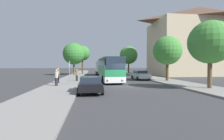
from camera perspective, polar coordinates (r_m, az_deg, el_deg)
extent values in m
plane|color=#38383A|center=(19.23, 4.92, -5.38)|extent=(300.00, 300.00, 0.00)
cube|color=gray|center=(19.07, -16.23, -5.26)|extent=(4.00, 120.00, 0.15)
cube|color=gray|center=(21.76, 23.33, -4.50)|extent=(4.00, 120.00, 0.15)
cube|color=#C6B28E|center=(46.78, 26.62, 6.16)|extent=(21.86, 12.29, 12.54)
pyramid|color=brown|center=(48.16, 26.73, 15.82)|extent=(21.86, 12.29, 3.69)
cube|color=silver|center=(25.00, -0.87, -2.37)|extent=(2.86, 10.10, 0.70)
cube|color=#23844C|center=(24.95, -0.87, -0.05)|extent=(2.86, 10.10, 1.32)
cube|color=#232D3D|center=(24.95, -0.87, 2.55)|extent=(2.88, 9.90, 0.95)
cube|color=#23844C|center=(24.96, -0.87, 3.78)|extent=(2.80, 9.89, 0.12)
cube|color=#232D3D|center=(19.98, 1.20, 2.41)|extent=(2.23, 0.14, 1.45)
sphere|color=#F4EAC1|center=(19.88, -1.26, -3.24)|extent=(0.24, 0.24, 0.24)
sphere|color=#F4EAC1|center=(20.19, 3.64, -3.17)|extent=(0.24, 0.24, 0.24)
cylinder|color=black|center=(21.88, -2.96, -3.24)|extent=(0.34, 1.01, 1.00)
cylinder|color=black|center=(22.28, 3.41, -3.15)|extent=(0.34, 1.01, 1.00)
cylinder|color=black|center=(27.84, -4.28, -2.24)|extent=(0.34, 1.01, 1.00)
cylinder|color=black|center=(28.16, 0.76, -2.20)|extent=(0.34, 1.01, 1.00)
cube|color=#2D519E|center=(39.65, -3.19, -0.97)|extent=(2.57, 11.06, 0.70)
cube|color=silver|center=(39.63, -3.19, 0.46)|extent=(2.57, 11.06, 1.28)
cube|color=#232D3D|center=(39.62, -3.19, 2.07)|extent=(2.59, 10.84, 0.95)
cube|color=silver|center=(39.63, -3.20, 2.84)|extent=(2.52, 10.84, 0.12)
cube|color=#232D3D|center=(34.10, -2.47, 1.93)|extent=(2.19, 0.09, 1.45)
sphere|color=#F4EAC1|center=(34.05, -3.89, -1.31)|extent=(0.24, 0.24, 0.24)
sphere|color=#F4EAC1|center=(34.20, -1.04, -1.29)|extent=(0.24, 0.24, 0.24)
cylinder|color=black|center=(36.28, -4.70, -1.40)|extent=(0.31, 1.00, 1.00)
cylinder|color=black|center=(36.49, -0.88, -1.38)|extent=(0.31, 1.00, 1.00)
cylinder|color=black|center=(42.89, -5.15, -0.97)|extent=(0.31, 1.00, 1.00)
cylinder|color=black|center=(43.06, -1.92, -0.95)|extent=(0.31, 1.00, 1.00)
cube|color=black|center=(14.78, -7.08, -5.08)|extent=(1.89, 4.27, 0.59)
cube|color=#232D3D|center=(14.56, -7.08, -3.09)|extent=(1.64, 2.23, 0.47)
cylinder|color=black|center=(16.14, -10.40, -5.59)|extent=(0.21, 0.62, 0.62)
cylinder|color=black|center=(16.16, -3.85, -5.56)|extent=(0.21, 0.62, 0.62)
cylinder|color=black|center=(13.54, -10.94, -6.95)|extent=(0.21, 0.62, 0.62)
cylinder|color=black|center=(13.56, -3.11, -6.91)|extent=(0.21, 0.62, 0.62)
cube|color=#B7B7BC|center=(28.64, 9.26, -1.79)|extent=(2.12, 4.66, 0.75)
cube|color=#232D3D|center=(28.78, 9.14, -0.59)|extent=(1.78, 2.46, 0.44)
cylinder|color=black|center=(27.67, 12.06, -2.69)|extent=(0.23, 0.63, 0.62)
cylinder|color=black|center=(27.02, 8.37, -2.77)|extent=(0.23, 0.63, 0.62)
cylinder|color=black|center=(30.31, 10.04, -2.32)|extent=(0.23, 0.63, 0.62)
cylinder|color=black|center=(29.72, 6.64, -2.39)|extent=(0.23, 0.63, 0.62)
cylinder|color=gray|center=(20.65, -13.73, -0.85)|extent=(0.08, 0.08, 2.64)
cube|color=silver|center=(20.64, -13.75, 1.85)|extent=(0.03, 0.45, 0.60)
cylinder|color=#23232D|center=(24.73, -11.41, -2.65)|extent=(0.30, 0.30, 0.77)
cylinder|color=olive|center=(24.69, -11.42, -1.01)|extent=(0.36, 0.36, 0.64)
sphere|color=tan|center=(24.67, -11.42, -0.02)|extent=(0.21, 0.21, 0.21)
cylinder|color=#23232D|center=(19.46, -17.69, -3.69)|extent=(0.30, 0.30, 0.83)
cylinder|color=#B2A899|center=(19.41, -17.70, -1.45)|extent=(0.36, 0.36, 0.69)
sphere|color=tan|center=(19.39, -17.71, -0.10)|extent=(0.22, 0.22, 0.22)
cylinder|color=#23232D|center=(22.42, -17.23, -2.98)|extent=(0.30, 0.30, 0.86)
cylinder|color=olive|center=(22.37, -17.25, -0.95)|extent=(0.36, 0.36, 0.72)
sphere|color=tan|center=(22.36, -17.26, 0.27)|extent=(0.23, 0.23, 0.23)
cylinder|color=brown|center=(42.26, -12.33, 0.56)|extent=(0.40, 0.40, 3.04)
sphere|color=#387F33|center=(42.35, -12.35, 5.23)|extent=(5.14, 5.14, 5.14)
cylinder|color=#513D23|center=(47.68, -9.64, 1.25)|extent=(0.40, 0.40, 4.01)
sphere|color=#387F33|center=(47.80, -9.66, 5.48)|extent=(4.06, 4.06, 4.06)
cylinder|color=#513D23|center=(26.30, 17.57, -0.26)|extent=(0.40, 0.40, 2.77)
sphere|color=#428938|center=(26.39, 17.62, 6.10)|extent=(4.11, 4.11, 4.11)
cylinder|color=#47331E|center=(51.89, 5.43, 0.87)|extent=(0.40, 0.40, 3.29)
sphere|color=#428938|center=(51.99, 5.44, 4.87)|extent=(5.27, 5.27, 5.27)
cylinder|color=brown|center=(18.97, 29.29, -0.92)|extent=(0.40, 0.40, 2.82)
sphere|color=#428938|center=(19.09, 29.40, 7.93)|extent=(4.07, 4.07, 4.07)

